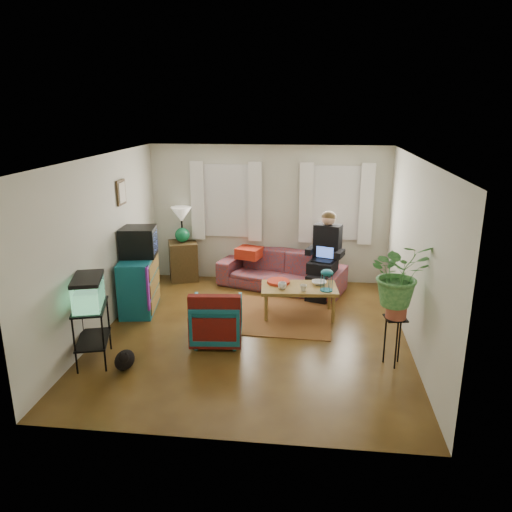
# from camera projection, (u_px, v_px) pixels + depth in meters

# --- Properties ---
(floor) EXTENTS (4.50, 5.00, 0.01)m
(floor) POSITION_uv_depth(u_px,v_px,m) (253.00, 334.00, 7.47)
(floor) COLOR #4F2B14
(floor) RESTS_ON ground
(ceiling) EXTENTS (4.50, 5.00, 0.01)m
(ceiling) POSITION_uv_depth(u_px,v_px,m) (253.00, 158.00, 6.72)
(ceiling) COLOR white
(ceiling) RESTS_ON wall_back
(wall_back) EXTENTS (4.50, 0.01, 2.60)m
(wall_back) POSITION_uv_depth(u_px,v_px,m) (269.00, 214.00, 9.47)
(wall_back) COLOR silver
(wall_back) RESTS_ON floor
(wall_front) EXTENTS (4.50, 0.01, 2.60)m
(wall_front) POSITION_uv_depth(u_px,v_px,m) (221.00, 323.00, 4.71)
(wall_front) COLOR silver
(wall_front) RESTS_ON floor
(wall_left) EXTENTS (0.01, 5.00, 2.60)m
(wall_left) POSITION_uv_depth(u_px,v_px,m) (101.00, 246.00, 7.34)
(wall_left) COLOR silver
(wall_left) RESTS_ON floor
(wall_right) EXTENTS (0.01, 5.00, 2.60)m
(wall_right) POSITION_uv_depth(u_px,v_px,m) (415.00, 256.00, 6.84)
(wall_right) COLOR silver
(wall_right) RESTS_ON floor
(window_left) EXTENTS (1.08, 0.04, 1.38)m
(window_left) POSITION_uv_depth(u_px,v_px,m) (227.00, 201.00, 9.47)
(window_left) COLOR white
(window_left) RESTS_ON wall_back
(window_right) EXTENTS (1.08, 0.04, 1.38)m
(window_right) POSITION_uv_depth(u_px,v_px,m) (336.00, 203.00, 9.24)
(window_right) COLOR white
(window_right) RESTS_ON wall_back
(curtains_left) EXTENTS (1.36, 0.06, 1.50)m
(curtains_left) POSITION_uv_depth(u_px,v_px,m) (226.00, 201.00, 9.39)
(curtains_left) COLOR white
(curtains_left) RESTS_ON wall_back
(curtains_right) EXTENTS (1.36, 0.06, 1.50)m
(curtains_right) POSITION_uv_depth(u_px,v_px,m) (336.00, 204.00, 9.17)
(curtains_right) COLOR white
(curtains_right) RESTS_ON wall_back
(picture_frame) EXTENTS (0.04, 0.32, 0.40)m
(picture_frame) POSITION_uv_depth(u_px,v_px,m) (122.00, 192.00, 7.96)
(picture_frame) COLOR #3D2616
(picture_frame) RESTS_ON wall_left
(area_rug) EXTENTS (2.06, 1.68, 0.01)m
(area_rug) POSITION_uv_depth(u_px,v_px,m) (269.00, 315.00, 8.12)
(area_rug) COLOR brown
(area_rug) RESTS_ON floor
(sofa) EXTENTS (2.48, 1.58, 0.90)m
(sofa) POSITION_uv_depth(u_px,v_px,m) (281.00, 265.00, 9.26)
(sofa) COLOR brown
(sofa) RESTS_ON floor
(seated_person) EXTENTS (0.77, 0.85, 1.38)m
(seated_person) POSITION_uv_depth(u_px,v_px,m) (325.00, 258.00, 8.85)
(seated_person) COLOR black
(seated_person) RESTS_ON sofa
(side_table) EXTENTS (0.67, 0.67, 0.76)m
(side_table) POSITION_uv_depth(u_px,v_px,m) (183.00, 261.00, 9.73)
(side_table) COLOR #3E2817
(side_table) RESTS_ON floor
(table_lamp) EXTENTS (0.50, 0.50, 0.69)m
(table_lamp) POSITION_uv_depth(u_px,v_px,m) (182.00, 226.00, 9.53)
(table_lamp) COLOR white
(table_lamp) RESTS_ON side_table
(dresser) EXTENTS (0.65, 1.07, 0.91)m
(dresser) POSITION_uv_depth(u_px,v_px,m) (139.00, 284.00, 8.24)
(dresser) COLOR navy
(dresser) RESTS_ON floor
(crt_tv) EXTENTS (0.62, 0.58, 0.48)m
(crt_tv) POSITION_uv_depth(u_px,v_px,m) (138.00, 242.00, 8.14)
(crt_tv) COLOR black
(crt_tv) RESTS_ON dresser
(aquarium_stand) EXTENTS (0.58, 0.78, 0.78)m
(aquarium_stand) POSITION_uv_depth(u_px,v_px,m) (93.00, 334.00, 6.57)
(aquarium_stand) COLOR black
(aquarium_stand) RESTS_ON floor
(aquarium) EXTENTS (0.52, 0.71, 0.41)m
(aquarium) POSITION_uv_depth(u_px,v_px,m) (88.00, 291.00, 6.39)
(aquarium) COLOR #7FD899
(aquarium) RESTS_ON aquarium_stand
(black_cat) EXTENTS (0.35, 0.43, 0.31)m
(black_cat) POSITION_uv_depth(u_px,v_px,m) (125.00, 358.00, 6.43)
(black_cat) COLOR black
(black_cat) RESTS_ON floor
(armchair) EXTENTS (0.76, 0.72, 0.72)m
(armchair) POSITION_uv_depth(u_px,v_px,m) (217.00, 318.00, 7.14)
(armchair) COLOR #116969
(armchair) RESTS_ON floor
(serape_throw) EXTENTS (0.73, 0.24, 0.59)m
(serape_throw) POSITION_uv_depth(u_px,v_px,m) (215.00, 316.00, 6.83)
(serape_throw) COLOR #9E0A0A
(serape_throw) RESTS_ON armchair
(coffee_table) EXTENTS (1.26, 0.76, 0.50)m
(coffee_table) POSITION_uv_depth(u_px,v_px,m) (299.00, 301.00, 8.06)
(coffee_table) COLOR brown
(coffee_table) RESTS_ON floor
(cup_a) EXTENTS (0.15, 0.15, 0.11)m
(cup_a) POSITION_uv_depth(u_px,v_px,m) (282.00, 286.00, 7.87)
(cup_a) COLOR white
(cup_a) RESTS_ON coffee_table
(cup_b) EXTENTS (0.12, 0.12, 0.10)m
(cup_b) POSITION_uv_depth(u_px,v_px,m) (303.00, 288.00, 7.78)
(cup_b) COLOR beige
(cup_b) RESTS_ON coffee_table
(bowl) EXTENTS (0.26, 0.26, 0.06)m
(bowl) POSITION_uv_depth(u_px,v_px,m) (319.00, 283.00, 8.08)
(bowl) COLOR white
(bowl) RESTS_ON coffee_table
(snack_tray) EXTENTS (0.40, 0.40, 0.04)m
(snack_tray) POSITION_uv_depth(u_px,v_px,m) (278.00, 282.00, 8.15)
(snack_tray) COLOR #B21414
(snack_tray) RESTS_ON coffee_table
(birdcage) EXTENTS (0.21, 0.21, 0.35)m
(birdcage) POSITION_uv_depth(u_px,v_px,m) (327.00, 280.00, 7.77)
(birdcage) COLOR #115B6B
(birdcage) RESTS_ON coffee_table
(plant_stand) EXTENTS (0.33, 0.33, 0.67)m
(plant_stand) POSITION_uv_depth(u_px,v_px,m) (394.00, 341.00, 6.49)
(plant_stand) COLOR black
(plant_stand) RESTS_ON floor
(potted_plant) EXTENTS (0.86, 0.78, 0.85)m
(potted_plant) POSITION_uv_depth(u_px,v_px,m) (399.00, 284.00, 6.26)
(potted_plant) COLOR #599947
(potted_plant) RESTS_ON plant_stand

